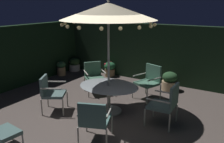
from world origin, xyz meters
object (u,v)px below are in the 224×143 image
at_px(potted_plant_back_center, 61,68).
at_px(ottoman_footrest, 5,133).
at_px(patio_chair_south, 51,91).
at_px(patio_chair_east, 149,79).
at_px(potted_plant_left_near, 170,81).
at_px(patio_chair_southeast, 94,75).
at_px(potted_plant_right_far, 74,64).
at_px(patio_dining_table, 109,91).
at_px(patio_chair_north, 94,118).
at_px(potted_plant_back_left, 110,69).
at_px(patio_umbrella, 108,11).
at_px(patio_chair_northeast, 166,102).

bearing_deg(potted_plant_back_center, ottoman_footrest, -59.15).
bearing_deg(potted_plant_back_center, patio_chair_south, -51.17).
bearing_deg(patio_chair_east, potted_plant_left_near, 73.07).
distance_m(patio_chair_southeast, potted_plant_right_far, 2.79).
bearing_deg(patio_dining_table, patio_chair_east, 70.39).
distance_m(patio_chair_north, ottoman_footrest, 1.75).
height_order(patio_chair_north, potted_plant_left_near, patio_chair_north).
relative_size(patio_dining_table, patio_chair_north, 1.71).
relative_size(patio_chair_south, potted_plant_back_left, 1.69).
bearing_deg(ottoman_footrest, potted_plant_right_far, 116.79).
height_order(patio_chair_north, patio_chair_south, patio_chair_south).
xyz_separation_m(patio_chair_southeast, potted_plant_back_center, (-2.22, 0.85, -0.27)).
relative_size(patio_chair_southeast, ottoman_footrest, 1.59).
relative_size(patio_dining_table, ottoman_footrest, 2.64).
bearing_deg(patio_umbrella, patio_chair_east, 70.39).
bearing_deg(patio_chair_south, potted_plant_left_near, 56.70).
distance_m(patio_chair_north, patio_chair_south, 1.95).
bearing_deg(patio_chair_northeast, patio_chair_south, -163.37).
xyz_separation_m(patio_chair_east, patio_chair_southeast, (-1.67, -0.46, -0.01)).
distance_m(patio_chair_northeast, potted_plant_left_near, 2.48).
bearing_deg(potted_plant_back_center, patio_chair_northeast, -19.73).
bearing_deg(patio_dining_table, patio_chair_north, -68.42).
relative_size(patio_chair_northeast, potted_plant_back_center, 1.81).
xyz_separation_m(patio_chair_northeast, ottoman_footrest, (-2.34, -2.53, -0.26)).
xyz_separation_m(patio_chair_south, potted_plant_right_far, (-2.10, 3.40, -0.29)).
relative_size(patio_chair_northeast, potted_plant_right_far, 1.85).
distance_m(patio_umbrella, patio_chair_south, 2.50).
height_order(patio_umbrella, potted_plant_left_near, patio_umbrella).
xyz_separation_m(patio_chair_south, ottoman_footrest, (0.47, -1.69, -0.25)).
distance_m(patio_dining_table, patio_chair_south, 1.51).
bearing_deg(patio_chair_southeast, patio_dining_table, -39.70).
relative_size(patio_dining_table, potted_plant_back_left, 2.83).
xyz_separation_m(patio_dining_table, ottoman_footrest, (-0.82, -2.46, -0.25)).
xyz_separation_m(patio_chair_south, potted_plant_back_center, (-2.09, 2.60, -0.26)).
bearing_deg(ottoman_footrest, potted_plant_left_near, 71.51).
xyz_separation_m(patio_chair_east, potted_plant_back_left, (-2.21, 1.30, -0.27)).
relative_size(patio_chair_south, potted_plant_back_center, 1.71).
bearing_deg(patio_chair_northeast, patio_chair_east, 126.47).
distance_m(patio_umbrella, patio_chair_east, 2.50).
relative_size(patio_chair_northeast, potted_plant_back_left, 1.80).
bearing_deg(potted_plant_right_far, patio_dining_table, -37.74).
bearing_deg(potted_plant_left_near, patio_chair_south, -123.30).
distance_m(potted_plant_right_far, potted_plant_back_center, 0.81).
height_order(patio_dining_table, patio_chair_northeast, patio_chair_northeast).
relative_size(potted_plant_right_far, potted_plant_left_near, 0.89).
relative_size(patio_dining_table, patio_umbrella, 0.56).
height_order(patio_dining_table, patio_chair_east, patio_chair_east).
distance_m(patio_dining_table, patio_chair_southeast, 1.51).
height_order(patio_chair_east, ottoman_footrest, patio_chair_east).
height_order(ottoman_footrest, potted_plant_back_center, potted_plant_back_center).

